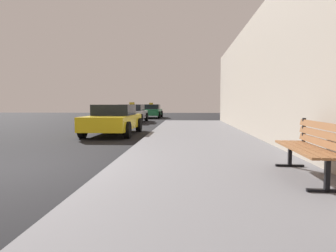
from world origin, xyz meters
The scene contains 6 objects.
ground_plane centered at (0.00, 0.00, 0.00)m, with size 80.00×80.00×0.00m, color black.
sidewalk centered at (4.00, 0.00, 0.07)m, with size 4.00×32.00×0.15m, color slate.
bench centered at (5.39, -0.64, 0.67)m, with size 0.58×1.88×0.89m.
car_yellow centered at (0.38, 7.26, 0.65)m, with size 1.94×4.40×1.27m.
car_silver centered at (-0.46, 16.14, 0.65)m, with size 1.99×4.54×1.43m.
car_green centered at (0.13, 23.16, 0.65)m, with size 2.05×4.30×1.43m.
Camera 1 is at (3.44, -5.40, 1.29)m, focal length 32.31 mm.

